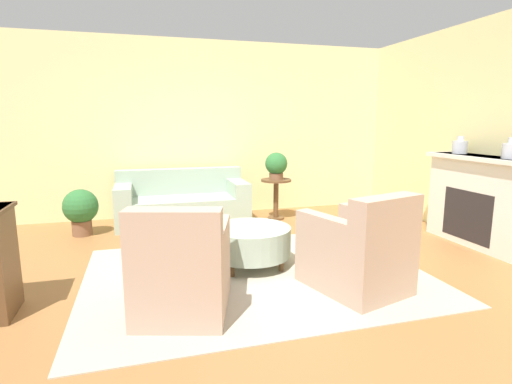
% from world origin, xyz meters
% --- Properties ---
extents(ground_plane, '(16.00, 16.00, 0.00)m').
position_xyz_m(ground_plane, '(0.00, 0.00, 0.00)').
color(ground_plane, '#996638').
extents(wall_back, '(9.75, 0.12, 2.80)m').
position_xyz_m(wall_back, '(0.00, 2.94, 1.40)').
color(wall_back, beige).
rests_on(wall_back, ground_plane).
extents(rug, '(3.34, 2.48, 0.01)m').
position_xyz_m(rug, '(0.00, 0.00, 0.01)').
color(rug, '#B2A893').
rests_on(rug, ground_plane).
extents(couch, '(1.93, 0.87, 0.80)m').
position_xyz_m(couch, '(-0.49, 2.37, 0.29)').
color(couch, '#9EB29E').
rests_on(couch, ground_plane).
extents(armchair_left, '(0.91, 1.03, 0.91)m').
position_xyz_m(armchair_left, '(-0.79, -0.59, 0.36)').
color(armchair_left, tan).
rests_on(armchair_left, rug).
extents(armchair_right, '(0.91, 1.03, 0.91)m').
position_xyz_m(armchair_right, '(0.79, -0.59, 0.36)').
color(armchair_right, tan).
rests_on(armchair_right, rug).
extents(ottoman_table, '(0.86, 0.86, 0.42)m').
position_xyz_m(ottoman_table, '(0.01, 0.27, 0.28)').
color(ottoman_table, '#9EB29E').
rests_on(ottoman_table, rug).
extents(side_table, '(0.47, 0.47, 0.63)m').
position_xyz_m(side_table, '(0.94, 2.17, 0.42)').
color(side_table, brown).
rests_on(side_table, ground_plane).
extents(fireplace, '(0.44, 1.47, 1.11)m').
position_xyz_m(fireplace, '(2.92, 0.21, 0.58)').
color(fireplace, silver).
rests_on(fireplace, ground_plane).
extents(vase_mantel_near, '(0.18, 0.18, 0.23)m').
position_xyz_m(vase_mantel_near, '(2.90, 0.58, 1.20)').
color(vase_mantel_near, silver).
rests_on(vase_mantel_near, fireplace).
extents(vase_mantel_far, '(0.19, 0.19, 0.24)m').
position_xyz_m(vase_mantel_far, '(2.90, -0.17, 1.21)').
color(vase_mantel_far, silver).
rests_on(vase_mantel_far, fireplace).
extents(potted_plant_on_side_table, '(0.35, 0.35, 0.42)m').
position_xyz_m(potted_plant_on_side_table, '(0.94, 2.17, 0.86)').
color(potted_plant_on_side_table, brown).
rests_on(potted_plant_on_side_table, side_table).
extents(potted_plant_floor, '(0.46, 0.46, 0.63)m').
position_xyz_m(potted_plant_floor, '(-1.88, 2.03, 0.36)').
color(potted_plant_floor, brown).
rests_on(potted_plant_floor, ground_plane).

